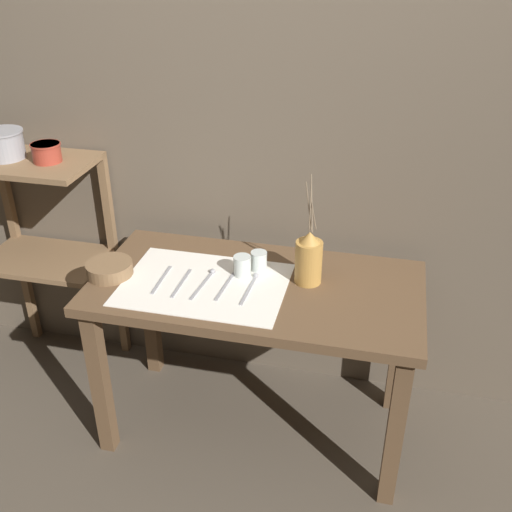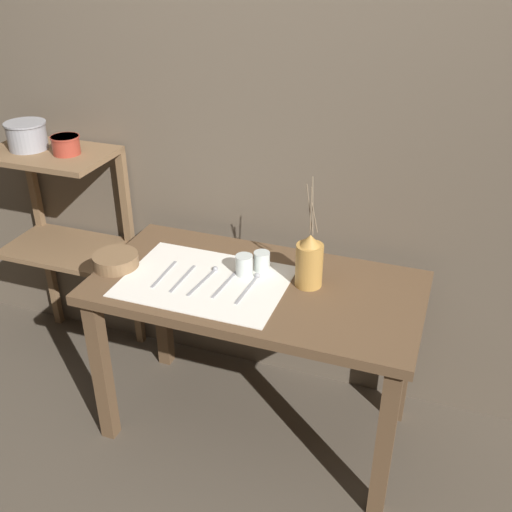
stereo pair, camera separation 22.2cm
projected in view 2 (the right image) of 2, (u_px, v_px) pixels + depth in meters
ground_plane at (256, 424)px, 2.64m from camera, size 12.00×12.00×0.00m
stone_wall_back at (292, 131)px, 2.40m from camera, size 7.00×0.06×2.40m
wooden_table at (256, 306)px, 2.33m from camera, size 1.26×0.64×0.73m
wooden_shelf_unit at (65, 213)px, 2.77m from camera, size 0.55×0.35×1.07m
linen_cloth at (205, 281)px, 2.29m from camera, size 0.62×0.45×0.00m
pitcher_with_flowers at (309, 262)px, 2.23m from camera, size 0.10×0.10×0.43m
wooden_bowl at (116, 261)px, 2.38m from camera, size 0.18×0.18×0.05m
glass_tumbler_near at (244, 265)px, 2.32m from camera, size 0.07×0.07×0.08m
glass_tumbler_far at (262, 261)px, 2.35m from camera, size 0.06×0.06×0.08m
fork_inner at (164, 274)px, 2.33m from camera, size 0.02×0.21×0.00m
knife_center at (183, 279)px, 2.30m from camera, size 0.01×0.21×0.00m
spoon_outer at (210, 274)px, 2.33m from camera, size 0.04×0.22×0.02m
fork_outer at (225, 284)px, 2.27m from camera, size 0.03×0.21×0.00m
spoon_inner at (253, 281)px, 2.28m from camera, size 0.03×0.22×0.02m
metal_pot_large at (27, 135)px, 2.59m from camera, size 0.18×0.18×0.12m
metal_pot_small at (66, 144)px, 2.54m from camera, size 0.12×0.12×0.08m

